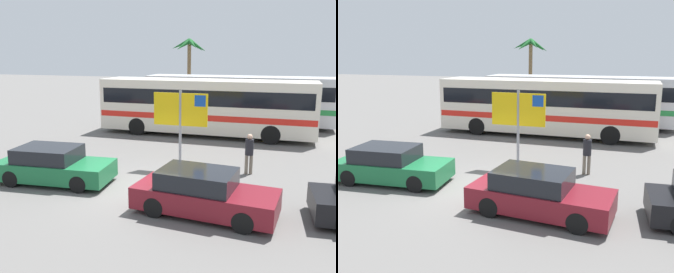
# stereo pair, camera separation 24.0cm
# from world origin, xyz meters

# --- Properties ---
(ground) EXTENTS (120.00, 120.00, 0.00)m
(ground) POSITION_xyz_m (0.00, 0.00, 0.00)
(ground) COLOR #605E5B
(bus_front_coach) EXTENTS (12.05, 2.69, 3.17)m
(bus_front_coach) POSITION_xyz_m (0.30, 9.49, 1.78)
(bus_front_coach) COLOR silver
(bus_front_coach) RESTS_ON ground
(bus_rear_coach) EXTENTS (12.05, 2.69, 3.17)m
(bus_rear_coach) POSITION_xyz_m (1.58, 13.40, 1.78)
(bus_rear_coach) COLOR silver
(bus_rear_coach) RESTS_ON ground
(ferry_sign) EXTENTS (2.20, 0.11, 3.20)m
(ferry_sign) POSITION_xyz_m (0.82, 2.70, 2.33)
(ferry_sign) COLOR gray
(ferry_sign) RESTS_ON ground
(car_green) EXTENTS (4.29, 2.15, 1.32)m
(car_green) POSITION_xyz_m (-3.15, -0.31, 0.64)
(car_green) COLOR #196638
(car_green) RESTS_ON ground
(car_maroon) EXTENTS (4.27, 2.05, 1.32)m
(car_maroon) POSITION_xyz_m (2.65, -1.37, 0.63)
(car_maroon) COLOR maroon
(car_maroon) RESTS_ON ground
(pedestrian_near_sign) EXTENTS (0.32, 0.32, 1.60)m
(pedestrian_near_sign) POSITION_xyz_m (3.51, 2.86, 0.94)
(pedestrian_near_sign) COLOR #706656
(pedestrian_near_sign) RESTS_ON ground
(palm_tree_seaside) EXTENTS (3.36, 3.29, 5.90)m
(palm_tree_seaside) POSITION_xyz_m (-3.66, 20.65, 4.77)
(palm_tree_seaside) COLOR brown
(palm_tree_seaside) RESTS_ON ground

